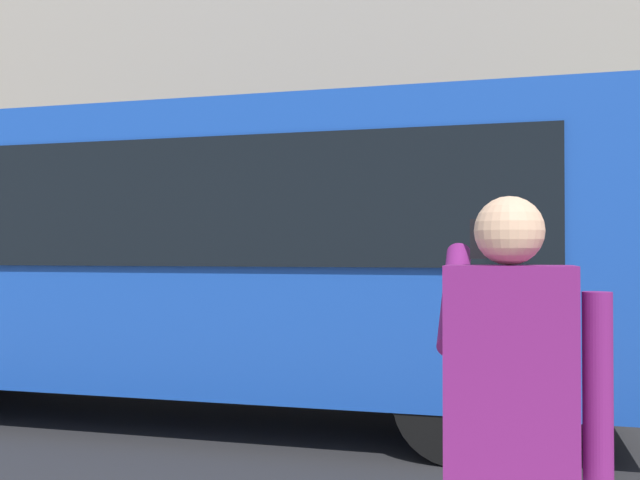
# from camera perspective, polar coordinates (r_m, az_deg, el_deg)

# --- Properties ---
(ground_plane) EXTENTS (60.00, 60.00, 0.00)m
(ground_plane) POSITION_cam_1_polar(r_m,az_deg,el_deg) (7.03, 9.36, -14.71)
(ground_plane) COLOR #232326
(building_facade_far) EXTENTS (28.00, 1.55, 12.00)m
(building_facade_far) POSITION_cam_1_polar(r_m,az_deg,el_deg) (14.28, 12.01, 16.64)
(building_facade_far) COLOR #A89E8E
(building_facade_far) RESTS_ON ground_plane
(red_bus) EXTENTS (9.05, 2.54, 3.08)m
(red_bus) POSITION_cam_1_polar(r_m,az_deg,el_deg) (7.57, -11.87, -0.87)
(red_bus) COLOR #1947AD
(red_bus) RESTS_ON ground_plane
(pedestrian_photographer) EXTENTS (0.53, 0.52, 1.70)m
(pedestrian_photographer) POSITION_cam_1_polar(r_m,az_deg,el_deg) (2.37, 15.24, -13.88)
(pedestrian_photographer) COLOR #1E2347
(pedestrian_photographer) RESTS_ON sidewalk_curb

